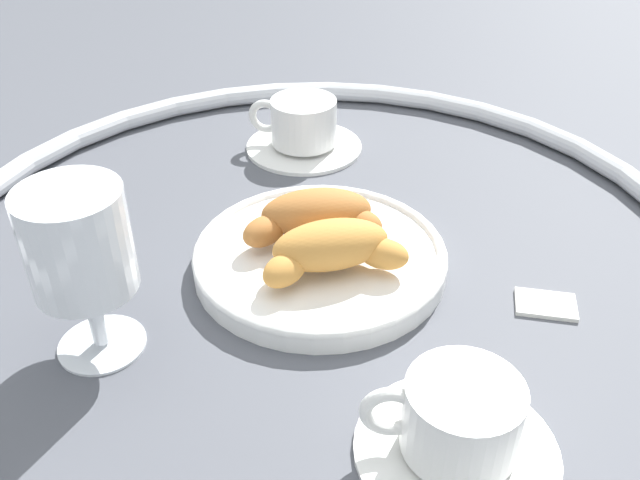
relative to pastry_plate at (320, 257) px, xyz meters
name	(u,v)px	position (x,y,z in m)	size (l,w,h in m)	color
ground_plane	(317,251)	(-0.01, -0.02, -0.01)	(2.20, 2.20, 0.00)	#4C4F56
table_chrome_rim	(317,241)	(-0.01, -0.02, 0.00)	(0.73, 0.73, 0.02)	silver
pastry_plate	(320,257)	(0.00, 0.00, 0.00)	(0.23, 0.23, 0.02)	white
croissant_large	(311,215)	(0.00, -0.02, 0.03)	(0.13, 0.10, 0.04)	#AD6B33
croissant_small	(332,249)	(0.01, 0.03, 0.03)	(0.13, 0.09, 0.04)	#CC893D
coffee_cup_near	(303,128)	(-0.10, -0.21, 0.01)	(0.14, 0.14, 0.06)	white
coffee_cup_far	(458,426)	(0.03, 0.22, 0.01)	(0.14, 0.14, 0.06)	white
juice_glass_left	(79,250)	(0.20, 0.00, 0.08)	(0.08, 0.08, 0.14)	white
sugar_packet	(546,303)	(-0.13, 0.15, -0.01)	(0.05, 0.03, 0.01)	white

